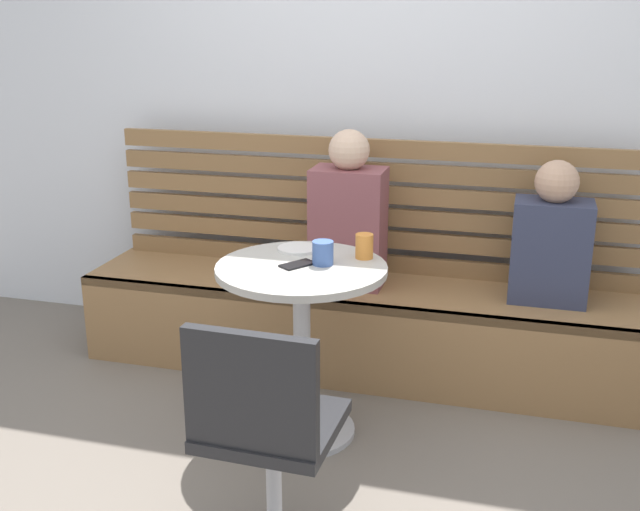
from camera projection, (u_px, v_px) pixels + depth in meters
back_wall at (382, 63)px, 3.79m from camera, size 5.20×0.10×2.90m
booth_bench at (358, 327)px, 3.75m from camera, size 2.70×0.52×0.44m
booth_backrest at (371, 205)px, 3.81m from camera, size 2.65×0.04×0.67m
cafe_table at (302, 318)px, 3.09m from camera, size 0.68×0.68×0.74m
white_chair at (265, 437)px, 2.32m from camera, size 0.41×0.41×0.85m
person_adult at (348, 217)px, 3.60m from camera, size 0.34×0.22×0.74m
person_child_left at (551, 240)px, 3.41m from camera, size 0.34×0.22×0.64m
cup_tumbler_orange at (364, 246)px, 3.10m from camera, size 0.07×0.07×0.10m
cup_mug_blue at (323, 253)px, 3.02m from camera, size 0.08×0.08×0.09m
plate_small at (298, 249)px, 3.21m from camera, size 0.17×0.17×0.01m
phone_on_table at (298, 264)px, 3.02m from camera, size 0.14×0.15×0.01m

